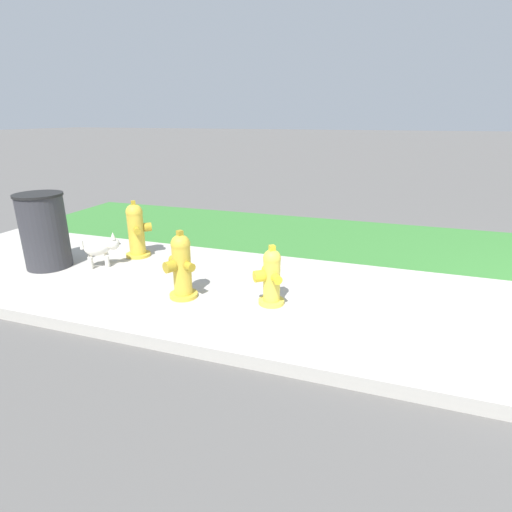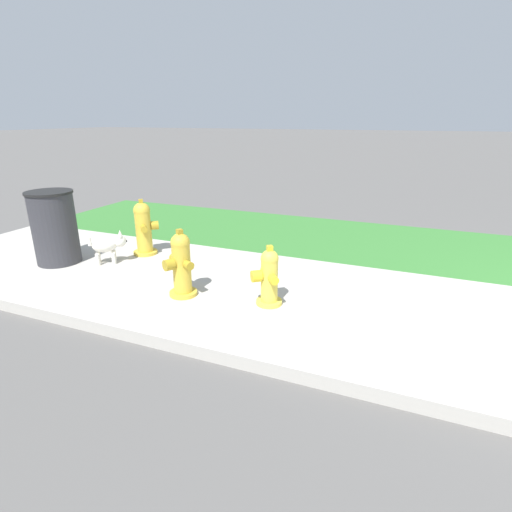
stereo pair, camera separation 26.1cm
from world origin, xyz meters
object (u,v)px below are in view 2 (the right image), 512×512
object	(u,v)px
small_white_dog	(108,245)
trash_bin	(55,228)
fire_hydrant_at_driveway	(144,228)
fire_hydrant_mid_block	(181,265)
fire_hydrant_by_grass_verge	(269,277)

from	to	relation	value
small_white_dog	trash_bin	world-z (taller)	trash_bin
fire_hydrant_at_driveway	fire_hydrant_mid_block	size ratio (longest dim) A/B	1.05
small_white_dog	trash_bin	xyz separation A→B (m)	(-0.66, -0.22, 0.22)
trash_bin	fire_hydrant_by_grass_verge	bearing A→B (deg)	-2.59
fire_hydrant_mid_block	fire_hydrant_at_driveway	bearing A→B (deg)	-11.30
fire_hydrant_by_grass_verge	trash_bin	distance (m)	3.04
fire_hydrant_at_driveway	fire_hydrant_by_grass_verge	bearing A→B (deg)	27.78
fire_hydrant_mid_block	trash_bin	distance (m)	2.11
fire_hydrant_by_grass_verge	fire_hydrant_mid_block	bearing A→B (deg)	60.75
fire_hydrant_at_driveway	trash_bin	bearing A→B (deg)	-90.77
small_white_dog	trash_bin	distance (m)	0.73
fire_hydrant_at_driveway	small_white_dog	distance (m)	0.55
fire_hydrant_by_grass_verge	small_white_dog	size ratio (longest dim) A/B	1.46
fire_hydrant_by_grass_verge	small_white_dog	world-z (taller)	fire_hydrant_by_grass_verge
fire_hydrant_at_driveway	fire_hydrant_by_grass_verge	size ratio (longest dim) A/B	1.23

